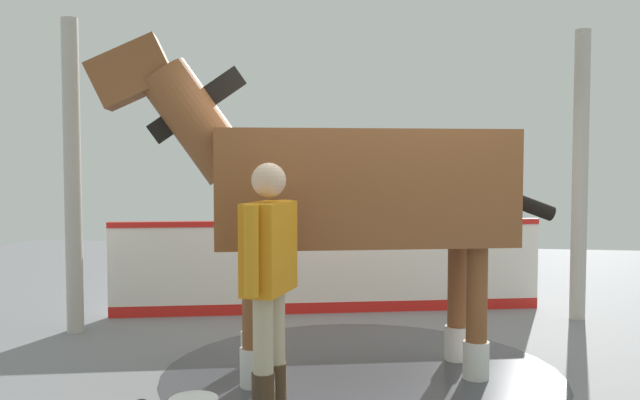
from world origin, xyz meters
TOP-DOWN VIEW (x-y plane):
  - ground_plane at (0.00, 0.00)m, footprint 16.00×16.00m
  - wet_patch at (-0.26, -0.04)m, footprint 3.13×3.13m
  - barrier_wall at (-0.78, 2.00)m, footprint 4.63×1.25m
  - roof_post_near at (-3.13, 0.81)m, footprint 0.16×0.16m
  - roof_post_far at (1.86, 2.07)m, footprint 0.16×0.16m
  - horse at (-0.39, -0.07)m, footprint 3.56×1.39m
  - handler at (-0.78, -1.05)m, footprint 0.29×0.66m

SIDE VIEW (x-z plane):
  - ground_plane at x=0.00m, z-range -0.02..0.00m
  - wet_patch at x=-0.26m, z-range 0.00..0.00m
  - barrier_wall at x=-0.78m, z-range -0.04..0.98m
  - handler at x=-0.78m, z-range 0.12..1.77m
  - horse at x=-0.39m, z-range 0.14..2.74m
  - roof_post_near at x=-3.13m, z-range 0.00..3.03m
  - roof_post_far at x=1.86m, z-range 0.00..3.03m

